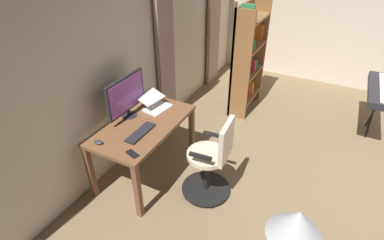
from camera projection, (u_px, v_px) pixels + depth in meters
The scene contains 13 objects.
ground_plane at pixel (373, 209), 3.33m from camera, with size 8.12×8.12×0.00m, color olive.
back_room_partition at pixel (135, 41), 3.73m from camera, with size 6.24×0.10×2.83m, color beige.
curtain_left_panel at pixel (214, 16), 5.38m from camera, with size 0.44×0.06×2.49m, color gray.
curtain_right_panel at pixel (165, 43), 4.16m from camera, with size 0.39×0.06×2.49m, color gray.
desk at pixel (143, 131), 3.47m from camera, with size 1.26×0.71×0.74m.
office_chair at pixel (212, 161), 3.27m from camera, with size 0.56×0.56×0.99m.
computer_monitor at pixel (126, 95), 3.41m from camera, with size 0.62×0.18×0.49m.
computer_keyboard at pixel (141, 133), 3.24m from camera, with size 0.40×0.12×0.02m, color #232328.
laptop at pixel (155, 104), 3.67m from camera, with size 0.37×0.39×0.17m.
computer_mouse at pixel (98, 142), 3.09m from camera, with size 0.06×0.10×0.04m, color #333338.
cell_phone_face_up at pixel (132, 154), 2.96m from camera, with size 0.07×0.14×0.01m, color black.
bookshelf at pixel (246, 59), 4.74m from camera, with size 0.80×0.30×1.73m.
piano_keyboard at pixel (381, 91), 4.18m from camera, with size 1.10×0.33×0.75m.
Camera 1 is at (2.92, -0.72, 2.63)m, focal length 28.35 mm.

